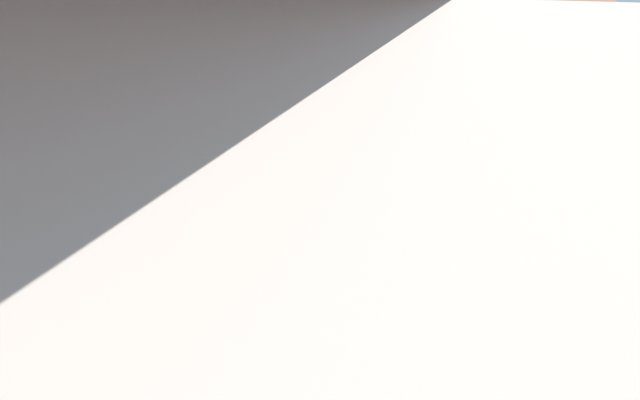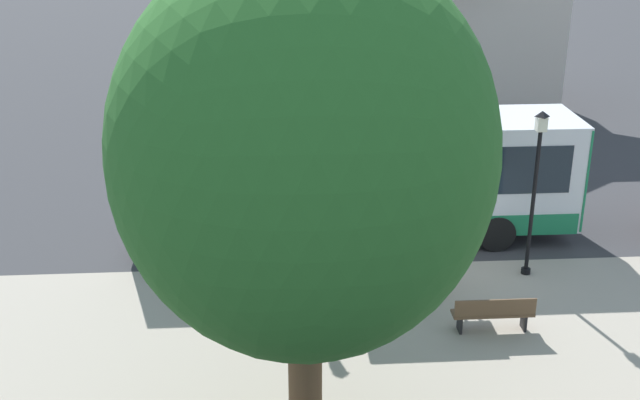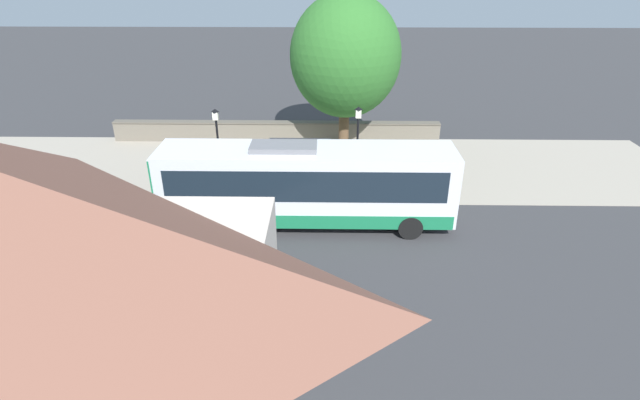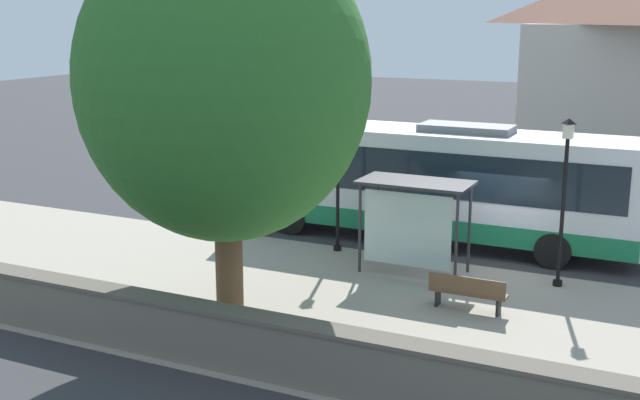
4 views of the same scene
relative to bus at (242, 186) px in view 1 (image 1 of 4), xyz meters
The scene contains 10 objects.
ground_plane 3.51m from the bus, 129.21° to the right, with size 120.00×120.00×0.00m, color #353538.
sidewalk_plaza 7.03m from the bus, 160.21° to the right, with size 9.00×44.00×0.02m.
stone_wall 10.74m from the bus, 167.59° to the right, with size 0.60×20.00×1.24m.
bus is the anchor object (origin of this frame).
bus_shelter 3.34m from the bus, behind, with size 1.52×2.94×2.52m.
pedestrian 5.76m from the bus, 106.45° to the left, with size 0.34×0.22×1.66m.
bench 6.09m from the bus, 154.65° to the right, with size 0.40×1.82×0.88m.
street_lamp_near 4.96m from the bus, 122.36° to the right, with size 0.28×0.28×4.31m.
street_lamp_far 3.25m from the bus, 135.34° to the left, with size 0.28×0.28×4.56m.
shade_tree 9.66m from the bus, 168.43° to the left, with size 6.03×6.03×8.79m.
Camera 1 is at (21.22, -1.19, 6.19)m, focal length 35.00 mm.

